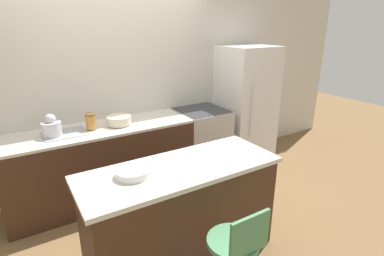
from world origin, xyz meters
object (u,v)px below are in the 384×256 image
Objects in this scene: kettle at (51,127)px; refrigerator at (246,105)px; oven_range at (201,141)px; mixing_bowl at (119,120)px.

refrigerator is at bearing -0.02° from kettle.
oven_range is 0.88m from refrigerator.
kettle is at bearing -179.73° from oven_range.
refrigerator is 6.13× the size of mixing_bowl.
refrigerator is 2.66m from kettle.
mixing_bowl is (0.72, 0.00, -0.04)m from kettle.
mixing_bowl is at bearing 0.00° from kettle.
refrigerator reaches higher than oven_range.
oven_range is 3.23× the size of mixing_bowl.
refrigerator is (0.78, -0.01, 0.41)m from oven_range.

